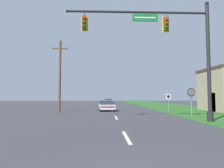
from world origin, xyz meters
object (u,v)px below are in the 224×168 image
Objects in this scene: signal_mast at (175,47)px; far_car at (108,101)px; car_ahead at (106,106)px; utility_pole_near at (60,75)px; route_sign_post at (168,99)px; stop_sign at (191,96)px.

signal_mast reaches higher than far_car.
signal_mast reaches higher than car_ahead.
utility_pole_near reaches higher than car_ahead.
route_sign_post reaches higher than far_car.
car_ahead is 2.16× the size of route_sign_post.
signal_mast is at bearing -67.66° from car_ahead.
stop_sign is at bearing -86.27° from route_sign_post.
utility_pole_near is at bearing -102.67° from far_car.
stop_sign is (7.74, -7.15, 1.26)m from car_ahead.
stop_sign is (7.04, -30.77, 1.26)m from far_car.
utility_pole_near is (-5.24, -2.82, 3.58)m from car_ahead.
utility_pole_near is at bearing 138.93° from signal_mast.
route_sign_post is (-0.36, 5.50, -0.34)m from stop_sign.
car_ahead is 1.75× the size of stop_sign.
signal_mast reaches higher than stop_sign.
far_car is 31.58m from stop_sign.
signal_mast is 4.12× the size of stop_sign.
utility_pole_near reaches higher than route_sign_post.
route_sign_post reaches higher than car_ahead.
signal_mast is 13.29m from car_ahead.
car_ahead is 23.63m from far_car.
stop_sign is (3.02, 4.35, -3.42)m from signal_mast.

